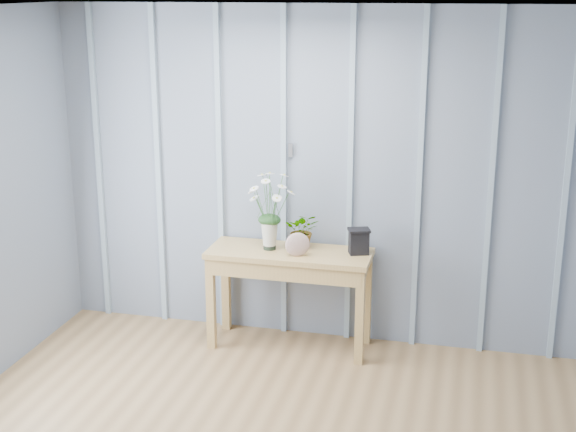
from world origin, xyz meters
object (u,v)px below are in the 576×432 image
(daisy_vase, at_px, (269,201))
(carved_box, at_px, (359,241))
(sideboard, at_px, (290,266))
(felt_disc_vessel, at_px, (297,245))

(daisy_vase, height_order, carved_box, daisy_vase)
(sideboard, height_order, felt_disc_vessel, felt_disc_vessel)
(sideboard, relative_size, felt_disc_vessel, 6.76)
(sideboard, distance_m, felt_disc_vessel, 0.24)
(daisy_vase, xyz_separation_m, carved_box, (0.65, 0.05, -0.27))
(felt_disc_vessel, xyz_separation_m, carved_box, (0.42, 0.16, 0.01))
(felt_disc_vessel, bearing_deg, daisy_vase, 135.23)
(felt_disc_vessel, relative_size, carved_box, 0.95)
(sideboard, xyz_separation_m, carved_box, (0.50, 0.06, 0.21))
(carved_box, bearing_deg, felt_disc_vessel, -159.07)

